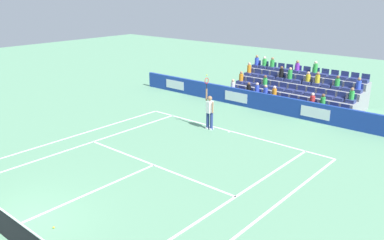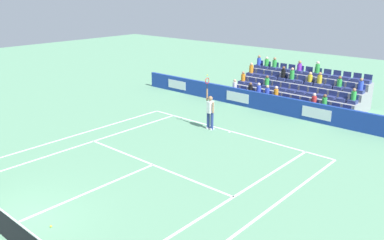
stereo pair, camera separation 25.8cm
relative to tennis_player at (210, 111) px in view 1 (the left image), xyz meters
The scene contains 13 objects.
ground_plane 11.53m from the tennis_player, 95.20° to the left, with size 80.00×80.00×0.00m, color #669E77.
line_baseline 1.50m from the tennis_player, 156.80° to the right, with size 10.97×0.10×0.01m, color white.
line_service 5.24m from the tennis_player, 101.66° to the left, with size 8.23×0.10×0.01m, color white.
line_centre_service 8.37m from the tennis_player, 97.20° to the left, with size 0.10×6.40×0.01m, color white.
line_singles_sideline_left 6.38m from the tennis_player, 60.79° to the left, with size 0.10×11.89×0.01m, color white.
line_singles_sideline_right 7.60m from the tennis_player, 133.16° to the left, with size 0.10×11.89×0.01m, color white.
line_doubles_sideline_left 7.14m from the tennis_player, 51.06° to the left, with size 0.10×11.89×0.01m, color white.
line_doubles_sideline_right 8.59m from the tennis_player, 139.88° to the left, with size 0.10×11.89×0.01m, color white.
line_centre_mark 1.48m from the tennis_player, 161.60° to the right, with size 0.10×0.20×0.01m, color white.
sponsor_barrier 4.91m from the tennis_player, 102.30° to the right, with size 20.88×0.22×1.06m.
tennis_player is the anchor object (origin of this frame).
stadium_stand 7.78m from the tennis_player, 97.56° to the right, with size 8.06×3.80×2.62m.
loose_tennis_ball 10.52m from the tennis_player, 101.39° to the left, with size 0.07×0.07×0.07m, color #D1E533.
Camera 1 is at (-11.10, 4.10, 6.91)m, focal length 37.48 mm.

